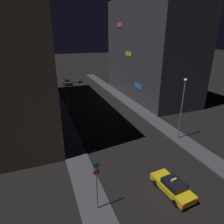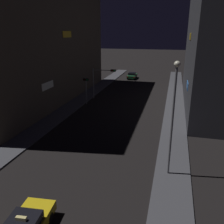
# 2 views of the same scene
# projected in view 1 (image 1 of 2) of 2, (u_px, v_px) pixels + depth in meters

# --- Properties ---
(sidewalk_left) EXTENTS (2.70, 67.80, 0.14)m
(sidewalk_left) POSITION_uv_depth(u_px,v_px,m) (60.00, 113.00, 37.23)
(sidewalk_left) COLOR #424247
(sidewalk_left) RESTS_ON ground_plane
(sidewalk_right) EXTENTS (2.70, 67.80, 0.14)m
(sidewalk_right) POSITION_uv_depth(u_px,v_px,m) (131.00, 104.00, 42.06)
(sidewalk_right) COLOR #424247
(sidewalk_right) RESTS_ON ground_plane
(building_facade_left) EXTENTS (9.51, 33.33, 21.95)m
(building_facade_left) POSITION_uv_depth(u_px,v_px,m) (15.00, 53.00, 32.16)
(building_facade_left) COLOR #473D33
(building_facade_left) RESTS_ON ground_plane
(building_facade_right) EXTENTS (10.75, 25.69, 21.33)m
(building_facade_right) POSITION_uv_depth(u_px,v_px,m) (150.00, 49.00, 44.39)
(building_facade_right) COLOR #333338
(building_facade_right) RESTS_ON ground_plane
(taxi) EXTENTS (2.21, 4.60, 1.62)m
(taxi) POSITION_uv_depth(u_px,v_px,m) (173.00, 186.00, 18.36)
(taxi) COLOR yellow
(taxi) RESTS_ON ground_plane
(far_car) EXTENTS (1.86, 4.47, 1.42)m
(far_car) POSITION_uv_depth(u_px,v_px,m) (67.00, 82.00, 57.93)
(far_car) COLOR #1E512D
(far_car) RESTS_ON ground_plane
(traffic_light_overhead) EXTENTS (3.80, 0.41, 4.93)m
(traffic_light_overhead) POSITION_uv_depth(u_px,v_px,m) (72.00, 88.00, 40.24)
(traffic_light_overhead) COLOR slate
(traffic_light_overhead) RESTS_ON ground_plane
(traffic_light_left_kerb) EXTENTS (0.80, 0.41, 3.98)m
(traffic_light_left_kerb) POSITION_uv_depth(u_px,v_px,m) (67.00, 97.00, 37.09)
(traffic_light_left_kerb) COLOR slate
(traffic_light_left_kerb) RESTS_ON ground_plane
(sign_pole_left) EXTENTS (0.54, 0.10, 4.67)m
(sign_pole_left) POSITION_uv_depth(u_px,v_px,m) (97.00, 182.00, 15.77)
(sign_pole_left) COLOR slate
(sign_pole_left) RESTS_ON sidewalk_left
(street_lamp_near_block) EXTENTS (0.43, 0.43, 8.54)m
(street_lamp_near_block) POSITION_uv_depth(u_px,v_px,m) (182.00, 103.00, 26.14)
(street_lamp_near_block) COLOR slate
(street_lamp_near_block) RESTS_ON sidewalk_right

